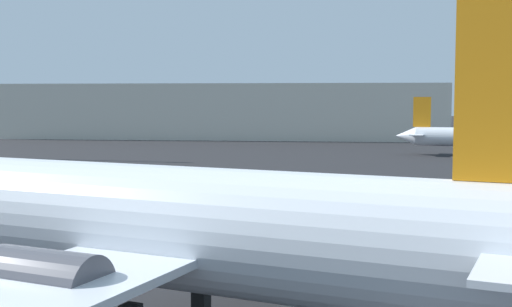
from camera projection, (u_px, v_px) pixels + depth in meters
airplane_at_gate at (142, 224)px, 21.38m from camera, size 32.80×24.51×12.69m
airplane_distant at (497, 138)px, 93.15m from camera, size 27.99×18.54×8.28m
terminal_building at (225, 111)px, 138.67m from camera, size 86.98×22.13×10.86m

